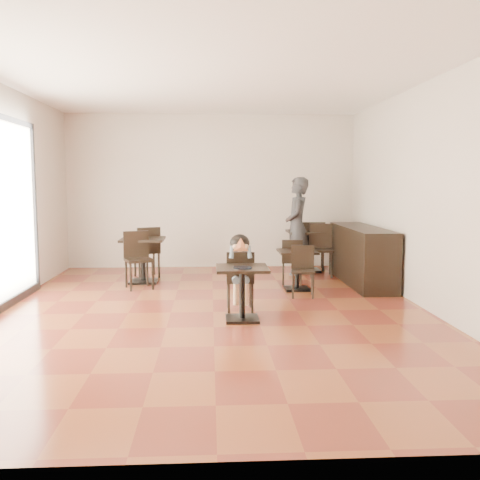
{
  "coord_description": "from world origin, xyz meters",
  "views": [
    {
      "loc": [
        -0.04,
        -7.27,
        1.8
      ],
      "look_at": [
        0.37,
        0.03,
        1.0
      ],
      "focal_mm": 40.0,
      "sensor_mm": 36.0,
      "label": 1
    }
  ],
  "objects": [
    {
      "name": "floor",
      "position": [
        0.0,
        0.0,
        0.0
      ],
      "size": [
        6.0,
        8.0,
        0.01
      ],
      "primitive_type": "cube",
      "color": "brown",
      "rests_on": "ground"
    },
    {
      "name": "ceiling",
      "position": [
        0.0,
        0.0,
        3.2
      ],
      "size": [
        6.0,
        8.0,
        0.01
      ],
      "primitive_type": "cube",
      "color": "white",
      "rests_on": "floor"
    },
    {
      "name": "wall_back",
      "position": [
        0.0,
        4.0,
        1.6
      ],
      "size": [
        6.0,
        0.01,
        3.2
      ],
      "primitive_type": "cube",
      "color": "beige",
      "rests_on": "floor"
    },
    {
      "name": "wall_front",
      "position": [
        0.0,
        -4.0,
        1.6
      ],
      "size": [
        6.0,
        0.01,
        3.2
      ],
      "primitive_type": "cube",
      "color": "beige",
      "rests_on": "floor"
    },
    {
      "name": "wall_right",
      "position": [
        3.0,
        0.0,
        1.6
      ],
      "size": [
        0.01,
        8.0,
        3.2
      ],
      "primitive_type": "cube",
      "color": "beige",
      "rests_on": "floor"
    },
    {
      "name": "child_table",
      "position": [
        0.37,
        -0.47,
        0.35
      ],
      "size": [
        0.67,
        0.67,
        0.7
      ],
      "primitive_type": null,
      "color": "black",
      "rests_on": "floor"
    },
    {
      "name": "child_chair",
      "position": [
        0.37,
        0.08,
        0.42
      ],
      "size": [
        0.38,
        0.38,
        0.85
      ],
      "primitive_type": null,
      "rotation": [
        0.0,
        0.0,
        3.14
      ],
      "color": "black",
      "rests_on": "floor"
    },
    {
      "name": "child",
      "position": [
        0.37,
        0.08,
        0.53
      ],
      "size": [
        0.38,
        0.53,
        1.07
      ],
      "primitive_type": null,
      "color": "slate",
      "rests_on": "child_chair"
    },
    {
      "name": "plate",
      "position": [
        0.37,
        -0.57,
        0.71
      ],
      "size": [
        0.24,
        0.24,
        0.01
      ],
      "primitive_type": "cylinder",
      "color": "black",
      "rests_on": "child_table"
    },
    {
      "name": "pizza_slice",
      "position": [
        0.37,
        -0.11,
        0.92
      ],
      "size": [
        0.25,
        0.19,
        0.06
      ],
      "primitive_type": null,
      "color": "#D5BA69",
      "rests_on": "child"
    },
    {
      "name": "adult_patron",
      "position": [
        1.65,
        2.98,
        0.94
      ],
      "size": [
        0.55,
        0.75,
        1.89
      ],
      "primitive_type": "imported",
      "rotation": [
        0.0,
        0.0,
        -1.72
      ],
      "color": "#353539",
      "rests_on": "floor"
    },
    {
      "name": "cafe_table_mid",
      "position": [
        1.41,
        1.46,
        0.33
      ],
      "size": [
        0.71,
        0.71,
        0.66
      ],
      "primitive_type": null,
      "rotation": [
        0.0,
        0.0,
        -0.14
      ],
      "color": "black",
      "rests_on": "floor"
    },
    {
      "name": "cafe_table_left",
      "position": [
        -1.24,
        2.26,
        0.4
      ],
      "size": [
        0.97,
        0.97,
        0.8
      ],
      "primitive_type": null,
      "rotation": [
        0.0,
        0.0,
        0.36
      ],
      "color": "black",
      "rests_on": "floor"
    },
    {
      "name": "cafe_table_back",
      "position": [
        1.91,
        3.28,
        0.41
      ],
      "size": [
        0.89,
        0.89,
        0.82
      ],
      "primitive_type": null,
      "rotation": [
        0.0,
        0.0,
        -0.15
      ],
      "color": "black",
      "rests_on": "floor"
    },
    {
      "name": "chair_mid_a",
      "position": [
        1.41,
        2.01,
        0.4
      ],
      "size": [
        0.41,
        0.41,
        0.8
      ],
      "primitive_type": null,
      "rotation": [
        0.0,
        0.0,
        3.0
      ],
      "color": "black",
      "rests_on": "floor"
    },
    {
      "name": "chair_mid_b",
      "position": [
        1.41,
        0.91,
        0.4
      ],
      "size": [
        0.41,
        0.41,
        0.8
      ],
      "primitive_type": null,
      "rotation": [
        0.0,
        0.0,
        -0.14
      ],
      "color": "black",
      "rests_on": "floor"
    },
    {
      "name": "chair_left_a",
      "position": [
        -1.24,
        2.81,
        0.48
      ],
      "size": [
        0.56,
        0.56,
        0.96
      ],
      "primitive_type": null,
      "rotation": [
        0.0,
        0.0,
        3.5
      ],
      "color": "black",
      "rests_on": "floor"
    },
    {
      "name": "chair_left_b",
      "position": [
        -1.24,
        1.71,
        0.48
      ],
      "size": [
        0.56,
        0.56,
        0.96
      ],
      "primitive_type": null,
      "rotation": [
        0.0,
        0.0,
        0.36
      ],
      "color": "black",
      "rests_on": "floor"
    },
    {
      "name": "chair_back_a",
      "position": [
        2.08,
        3.5,
        0.5
      ],
      "size": [
        0.51,
        0.51,
        0.99
      ],
      "primitive_type": null,
      "rotation": [
        0.0,
        0.0,
        3.0
      ],
      "color": "black",
      "rests_on": "floor"
    },
    {
      "name": "chair_back_b",
      "position": [
        2.08,
        2.73,
        0.5
      ],
      "size": [
        0.51,
        0.51,
        0.99
      ],
      "primitive_type": null,
      "rotation": [
        0.0,
        0.0,
        -0.15
      ],
      "color": "black",
      "rests_on": "floor"
    },
    {
      "name": "service_counter",
      "position": [
        2.65,
        2.0,
        0.5
      ],
      "size": [
        0.6,
        2.4,
        1.0
      ],
      "primitive_type": "cube",
      "color": "black",
      "rests_on": "floor"
    }
  ]
}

